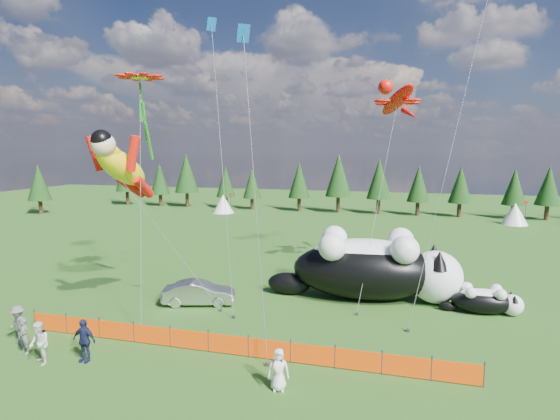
{
  "coord_description": "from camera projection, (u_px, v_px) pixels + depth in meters",
  "views": [
    {
      "loc": [
        7.37,
        -21.0,
        9.5
      ],
      "look_at": [
        0.62,
        4.0,
        5.92
      ],
      "focal_mm": 28.0,
      "sensor_mm": 36.0,
      "label": 1
    }
  ],
  "objects": [
    {
      "name": "tree_line",
      "position": [
        347.0,
        187.0,
        65.77
      ],
      "size": [
        90.0,
        4.0,
        8.0
      ],
      "primitive_type": null,
      "color": "black",
      "rests_on": "ground"
    },
    {
      "name": "diamond_kite_a",
      "position": [
        212.0,
        37.0,
        26.69
      ],
      "size": [
        3.19,
        4.33,
        18.09
      ],
      "color": "#0C5BB8",
      "rests_on": "ground"
    },
    {
      "name": "cat_small",
      "position": [
        486.0,
        300.0,
        25.44
      ],
      "size": [
        4.63,
        1.78,
        1.67
      ],
      "rotation": [
        0.0,
        0.0,
        0.05
      ],
      "color": "black",
      "rests_on": "ground"
    },
    {
      "name": "spectator_a",
      "position": [
        24.0,
        336.0,
        20.44
      ],
      "size": [
        0.68,
        0.5,
        1.69
      ],
      "primitive_type": "imported",
      "rotation": [
        0.0,
        0.0,
        -0.17
      ],
      "color": "#57585D",
      "rests_on": "ground"
    },
    {
      "name": "cat_large",
      "position": [
        374.0,
        267.0,
        27.77
      ],
      "size": [
        12.35,
        5.1,
        4.46
      ],
      "rotation": [
        0.0,
        0.0,
        0.09
      ],
      "color": "black",
      "rests_on": "ground"
    },
    {
      "name": "safety_fence",
      "position": [
        228.0,
        344.0,
        20.35
      ],
      "size": [
        22.06,
        0.06,
        1.1
      ],
      "color": "#262626",
      "rests_on": "ground"
    },
    {
      "name": "diamond_kite_c",
      "position": [
        244.0,
        49.0,
        18.91
      ],
      "size": [
        1.97,
        1.68,
        15.25
      ],
      "color": "#0C5BB8",
      "rests_on": "ground"
    },
    {
      "name": "spectator_c",
      "position": [
        84.0,
        340.0,
        19.65
      ],
      "size": [
        1.17,
        0.62,
        1.98
      ],
      "primitive_type": "imported",
      "rotation": [
        0.0,
        0.0,
        -0.03
      ],
      "color": "#161B3D",
      "rests_on": "ground"
    },
    {
      "name": "superhero_kite",
      "position": [
        122.0,
        167.0,
        24.29
      ],
      "size": [
        7.37,
        5.03,
        11.52
      ],
      "color": "yellow",
      "rests_on": "ground"
    },
    {
      "name": "flower_kite",
      "position": [
        140.0,
        80.0,
        26.8
      ],
      "size": [
        5.09,
        7.76,
        15.29
      ],
      "color": "red",
      "rests_on": "ground"
    },
    {
      "name": "ground",
      "position": [
        249.0,
        329.0,
        23.29
      ],
      "size": [
        160.0,
        160.0,
        0.0
      ],
      "primitive_type": "plane",
      "color": "#0E3309",
      "rests_on": "ground"
    },
    {
      "name": "festival_tents",
      "position": [
        424.0,
        211.0,
        58.51
      ],
      "size": [
        50.0,
        3.2,
        2.8
      ],
      "primitive_type": null,
      "color": "white",
      "rests_on": "ground"
    },
    {
      "name": "spectator_b",
      "position": [
        39.0,
        343.0,
        19.35
      ],
      "size": [
        1.11,
        0.98,
        1.97
      ],
      "primitive_type": "imported",
      "rotation": [
        0.0,
        0.0,
        -0.55
      ],
      "color": "silver",
      "rests_on": "ground"
    },
    {
      "name": "gecko_kite",
      "position": [
        397.0,
        100.0,
        31.42
      ],
      "size": [
        5.87,
        12.6,
        15.7
      ],
      "color": "red",
      "rests_on": "ground"
    },
    {
      "name": "spectator_d",
      "position": [
        18.0,
        325.0,
        21.47
      ],
      "size": [
        1.35,
        0.88,
        1.93
      ],
      "primitive_type": "imported",
      "rotation": [
        0.0,
        0.0,
        -0.2
      ],
      "color": "#57585D",
      "rests_on": "ground"
    },
    {
      "name": "car",
      "position": [
        199.0,
        293.0,
        26.98
      ],
      "size": [
        4.66,
        2.73,
        1.45
      ],
      "primitive_type": "imported",
      "rotation": [
        0.0,
        0.0,
        1.86
      ],
      "color": "silver",
      "rests_on": "ground"
    },
    {
      "name": "spectator_e",
      "position": [
        278.0,
        370.0,
        17.28
      ],
      "size": [
        0.95,
        0.74,
        1.72
      ],
      "primitive_type": "imported",
      "rotation": [
        0.0,
        0.0,
        0.25
      ],
      "color": "silver",
      "rests_on": "ground"
    }
  ]
}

